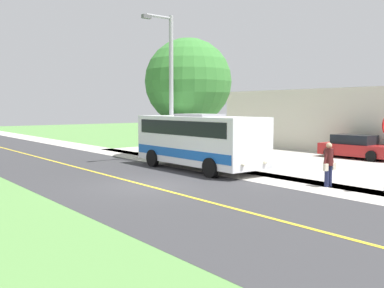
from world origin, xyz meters
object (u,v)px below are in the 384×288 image
at_px(pedestrian_with_bags, 329,163).
at_px(street_light_pole, 170,83).
at_px(shuttle_bus_front, 199,139).
at_px(parked_car_near, 356,147).
at_px(tree_curbside, 188,82).

distance_m(pedestrian_with_bags, street_light_pole, 10.51).
distance_m(shuttle_bus_front, parked_car_near, 10.87).
height_order(shuttle_bus_front, parked_car_near, shuttle_bus_front).
xyz_separation_m(pedestrian_with_bags, parked_car_near, (-9.61, -4.55, -0.26)).
height_order(street_light_pole, tree_curbside, street_light_pole).
bearing_deg(tree_curbside, street_light_pole, 31.40).
relative_size(parked_car_near, tree_curbside, 0.61).
height_order(shuttle_bus_front, pedestrian_with_bags, shuttle_bus_front).
relative_size(shuttle_bus_front, parked_car_near, 1.71).
bearing_deg(pedestrian_with_bags, shuttle_bus_front, -82.00).
bearing_deg(shuttle_bus_front, parked_car_near, 167.51).
relative_size(pedestrian_with_bags, parked_car_near, 0.39).
height_order(pedestrian_with_bags, street_light_pole, street_light_pole).
distance_m(pedestrian_with_bags, parked_car_near, 10.64).
bearing_deg(shuttle_bus_front, street_light_pole, -95.93).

